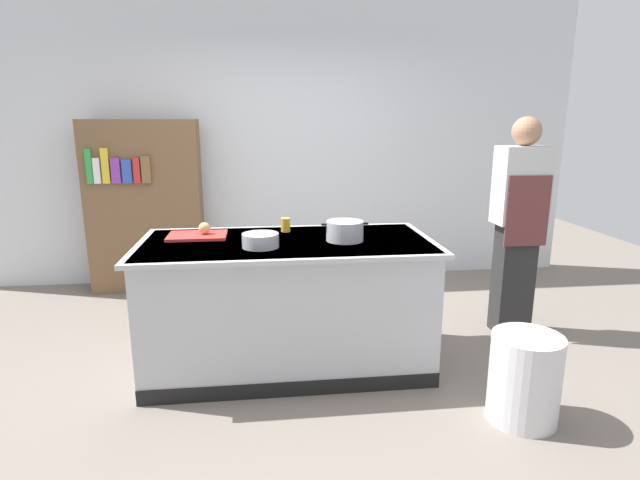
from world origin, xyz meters
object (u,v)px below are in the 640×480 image
stock_pot (345,231)px  person_chef (518,222)px  onion (205,228)px  juice_cup (286,225)px  trash_bin (524,378)px  mixing_bowl (260,240)px  bookshelf (145,207)px

stock_pot → person_chef: 1.50m
onion → person_chef: bearing=4.2°
person_chef → onion: bearing=83.6°
stock_pot → juice_cup: (-0.38, 0.33, -0.02)m
trash_bin → mixing_bowl: bearing=154.9°
trash_bin → person_chef: 1.47m
stock_pot → trash_bin: (0.91, -0.81, -0.71)m
juice_cup → person_chef: 1.83m
stock_pot → trash_bin: 1.41m
mixing_bowl → trash_bin: mixing_bowl is taller
onion → trash_bin: 2.24m
onion → bookshelf: bearing=114.9°
onion → trash_bin: (1.86, -1.03, -0.70)m
trash_bin → person_chef: person_chef is taller
juice_cup → stock_pot: bearing=-40.6°
stock_pot → bookshelf: bookshelf is taller
onion → trash_bin: onion is taller
onion → stock_pot: (0.95, -0.23, 0.01)m
onion → juice_cup: (0.57, 0.10, -0.01)m
stock_pot → bookshelf: size_ratio=0.19×
stock_pot → person_chef: (1.45, 0.40, -0.05)m
onion → stock_pot: size_ratio=0.26×
mixing_bowl → trash_bin: 1.77m
mixing_bowl → bookshelf: (-1.14, 1.96, -0.09)m
onion → mixing_bowl: (0.38, -0.34, -0.02)m
mixing_bowl → bookshelf: bearing=120.1°
stock_pot → onion: bearing=166.6°
stock_pot → bookshelf: (-1.70, 1.84, -0.11)m
mixing_bowl → trash_bin: (1.48, -0.69, -0.69)m
mixing_bowl → juice_cup: (0.18, 0.44, 0.01)m
onion → person_chef: 2.41m
stock_pot → juice_cup: size_ratio=3.16×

